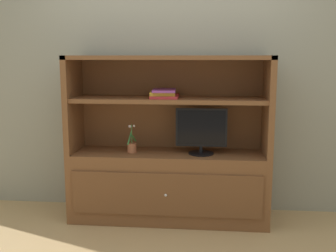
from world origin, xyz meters
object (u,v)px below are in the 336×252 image
(media_console, at_px, (169,168))
(magazine_stack, at_px, (164,94))
(tv_monitor, at_px, (201,131))
(potted_plant, at_px, (132,146))

(media_console, xyz_separation_m, magazine_stack, (-0.04, -0.00, 0.68))
(tv_monitor, bearing_deg, magazine_stack, 174.83)
(magazine_stack, bearing_deg, media_console, 6.73)
(potted_plant, distance_m, magazine_stack, 0.56)
(media_console, height_order, potted_plant, media_console)
(media_console, bearing_deg, magazine_stack, -173.27)
(magazine_stack, bearing_deg, tv_monitor, -5.17)
(tv_monitor, height_order, magazine_stack, magazine_stack)
(potted_plant, bearing_deg, tv_monitor, -0.15)
(potted_plant, xyz_separation_m, magazine_stack, (0.29, 0.03, 0.47))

